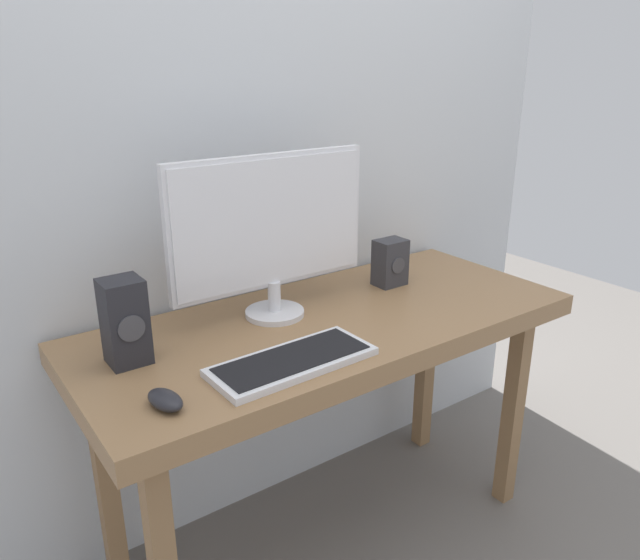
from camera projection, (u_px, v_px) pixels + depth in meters
name	position (u px, v px, depth m)	size (l,w,h in m)	color
ground_plane	(329.00, 536.00, 1.99)	(6.00, 6.00, 0.00)	slate
wall_back	(260.00, 46.00, 1.74)	(2.40, 0.04, 3.00)	silver
desk	(330.00, 343.00, 1.75)	(1.42, 0.61, 0.78)	#936D47
monitor	(271.00, 229.00, 1.66)	(0.60, 0.17, 0.46)	silver
keyboard_primary	(293.00, 361.00, 1.45)	(0.41, 0.18, 0.02)	silver
mouse	(165.00, 400.00, 1.27)	(0.06, 0.10, 0.03)	#232328
speaker_right	(390.00, 262.00, 1.95)	(0.10, 0.08, 0.15)	#333338
speaker_left	(125.00, 322.00, 1.44)	(0.09, 0.09, 0.21)	#232328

